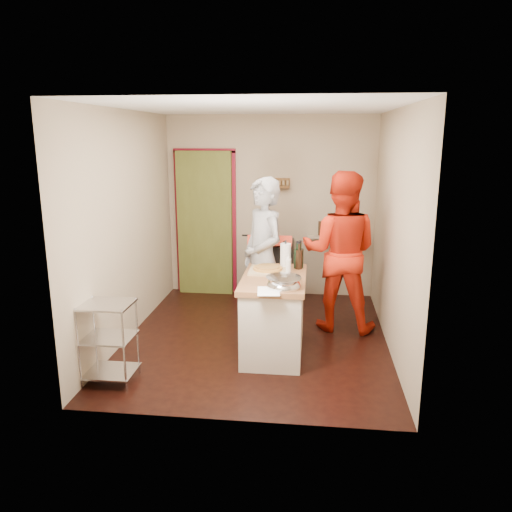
# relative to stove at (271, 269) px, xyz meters

# --- Properties ---
(floor) EXTENTS (3.50, 3.50, 0.00)m
(floor) POSITION_rel_stove_xyz_m (-0.05, -1.42, -0.45)
(floor) COLOR black
(floor) RESTS_ON ground
(back_wall) EXTENTS (3.00, 0.44, 2.60)m
(back_wall) POSITION_rel_stove_xyz_m (-0.69, 0.36, 0.68)
(back_wall) COLOR tan
(back_wall) RESTS_ON ground
(left_wall) EXTENTS (0.04, 3.50, 2.60)m
(left_wall) POSITION_rel_stove_xyz_m (-1.55, -1.42, 0.85)
(left_wall) COLOR tan
(left_wall) RESTS_ON ground
(right_wall) EXTENTS (0.04, 3.50, 2.60)m
(right_wall) POSITION_rel_stove_xyz_m (1.45, -1.42, 0.85)
(right_wall) COLOR tan
(right_wall) RESTS_ON ground
(ceiling) EXTENTS (3.00, 3.50, 0.02)m
(ceiling) POSITION_rel_stove_xyz_m (-0.05, -1.42, 2.16)
(ceiling) COLOR white
(ceiling) RESTS_ON back_wall
(stove) EXTENTS (0.60, 0.63, 1.00)m
(stove) POSITION_rel_stove_xyz_m (0.00, 0.00, 0.00)
(stove) COLOR black
(stove) RESTS_ON ground
(wire_shelving) EXTENTS (0.48, 0.40, 0.80)m
(wire_shelving) POSITION_rel_stove_xyz_m (-1.33, -2.62, -0.01)
(wire_shelving) COLOR silver
(wire_shelving) RESTS_ON ground
(island) EXTENTS (0.67, 1.24, 1.17)m
(island) POSITION_rel_stove_xyz_m (0.18, -1.78, 0.01)
(island) COLOR beige
(island) RESTS_ON ground
(person_stripe) EXTENTS (0.75, 0.81, 1.86)m
(person_stripe) POSITION_rel_stove_xyz_m (0.01, -1.29, 0.48)
(person_stripe) COLOR silver
(person_stripe) RESTS_ON ground
(person_red) EXTENTS (1.03, 0.86, 1.92)m
(person_red) POSITION_rel_stove_xyz_m (0.91, -0.97, 0.51)
(person_red) COLOR red
(person_red) RESTS_ON ground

